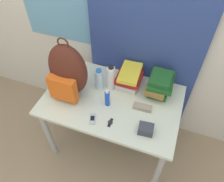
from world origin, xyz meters
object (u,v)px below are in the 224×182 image
book_stack_left (129,78)px  sunscreen_bottle (107,98)px  backpack (68,72)px  sunglasses_case (142,107)px  cell_phone (93,119)px  camera_pouch (146,129)px  wristwatch (110,122)px  water_bottle (99,79)px  sports_bottle (111,78)px  book_stack_center (160,84)px

book_stack_left → sunscreen_bottle: (-0.10, -0.28, -0.00)m
sunscreen_bottle → backpack: bearing=175.7°
sunglasses_case → backpack: bearing=-177.3°
cell_phone → camera_pouch: bearing=4.7°
wristwatch → water_bottle: bearing=124.5°
backpack → sunscreen_bottle: size_ratio=3.22×
book_stack_left → sunscreen_bottle: bearing=-109.0°
cell_phone → backpack: bearing=144.5°
backpack → camera_pouch: bearing=-13.8°
water_bottle → sports_bottle: bearing=21.6°
book_stack_left → camera_pouch: bearing=-58.8°
cell_phone → water_bottle: bearing=103.2°
water_bottle → book_stack_center: bearing=14.4°
water_bottle → backpack: bearing=-148.1°
sunscreen_bottle → cell_phone: (-0.05, -0.18, -0.07)m
backpack → sunglasses_case: backpack is taller
camera_pouch → sports_bottle: bearing=139.5°
sports_bottle → sunglasses_case: sports_bottle is taller
book_stack_left → camera_pouch: size_ratio=2.41×
cell_phone → wristwatch: cell_phone is taller
water_bottle → sports_bottle: sports_bottle is taller
backpack → sports_bottle: size_ratio=2.19×
sunscreen_bottle → sunglasses_case: bearing=11.1°
backpack → camera_pouch: backpack is taller
backpack → sunglasses_case: size_ratio=3.56×
camera_pouch → wristwatch: camera_pouch is taller
book_stack_left → book_stack_center: book_stack_center is taller
backpack → water_bottle: 0.28m
backpack → sports_bottle: bearing=28.9°
book_stack_center → sunscreen_bottle: size_ratio=1.75×
water_bottle → sports_bottle: size_ratio=0.84×
book_stack_left → water_bottle: water_bottle is taller
wristwatch → book_stack_left: bearing=88.5°
water_bottle → wristwatch: 0.40m
book_stack_center → sports_bottle: (-0.40, -0.09, 0.02)m
camera_pouch → sunglasses_case: bearing=110.7°
camera_pouch → backpack: bearing=166.2°
sunscreen_bottle → camera_pouch: 0.39m
wristwatch → sunscreen_bottle: bearing=118.0°
cell_phone → camera_pouch: (0.41, 0.03, 0.02)m
water_bottle → sunglasses_case: bearing=-13.7°
sunglasses_case → camera_pouch: (0.08, -0.20, 0.01)m
book_stack_center → cell_phone: bearing=-131.9°
book_stack_left → wristwatch: book_stack_left is taller
book_stack_left → camera_pouch: 0.51m
water_bottle → camera_pouch: (0.49, -0.30, -0.07)m
water_bottle → wristwatch: (0.22, -0.32, -0.09)m
book_stack_left → camera_pouch: book_stack_left is taller
book_stack_center → book_stack_left: bearing=179.8°
sunscreen_bottle → camera_pouch: size_ratio=1.43×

